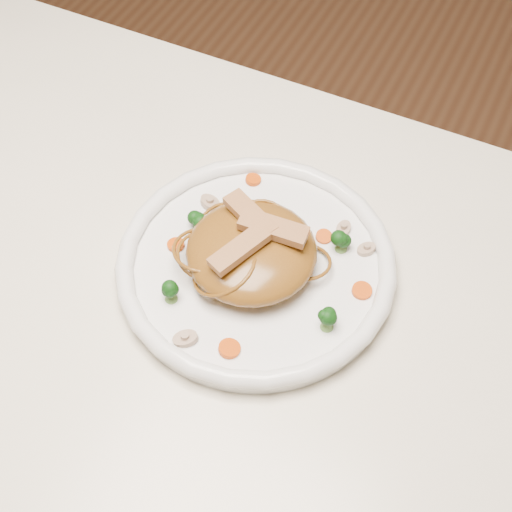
% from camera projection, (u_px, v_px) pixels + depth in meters
% --- Properties ---
extents(table, '(1.20, 0.80, 0.75)m').
position_uv_depth(table, '(160.00, 354.00, 0.86)').
color(table, beige).
rests_on(table, ground).
extents(plate, '(0.35, 0.35, 0.02)m').
position_uv_depth(plate, '(256.00, 268.00, 0.80)').
color(plate, white).
rests_on(plate, table).
extents(noodle_mound, '(0.18, 0.18, 0.05)m').
position_uv_depth(noodle_mound, '(252.00, 251.00, 0.78)').
color(noodle_mound, brown).
rests_on(noodle_mound, plate).
extents(chicken_a, '(0.07, 0.03, 0.01)m').
position_uv_depth(chicken_a, '(273.00, 228.00, 0.76)').
color(chicken_a, '#A3734D').
rests_on(chicken_a, noodle_mound).
extents(chicken_b, '(0.07, 0.05, 0.01)m').
position_uv_depth(chicken_b, '(250.00, 215.00, 0.77)').
color(chicken_b, '#A3734D').
rests_on(chicken_b, noodle_mound).
extents(chicken_c, '(0.05, 0.07, 0.01)m').
position_uv_depth(chicken_c, '(239.00, 249.00, 0.74)').
color(chicken_c, '#A3734D').
rests_on(chicken_c, noodle_mound).
extents(broccoli_0, '(0.03, 0.03, 0.03)m').
position_uv_depth(broccoli_0, '(342.00, 241.00, 0.80)').
color(broccoli_0, '#0E3A0C').
rests_on(broccoli_0, plate).
extents(broccoli_1, '(0.03, 0.03, 0.03)m').
position_uv_depth(broccoli_1, '(198.00, 218.00, 0.82)').
color(broccoli_1, '#0E3A0C').
rests_on(broccoli_1, plate).
extents(broccoli_2, '(0.03, 0.03, 0.03)m').
position_uv_depth(broccoli_2, '(170.00, 291.00, 0.76)').
color(broccoli_2, '#0E3A0C').
rests_on(broccoli_2, plate).
extents(broccoli_3, '(0.03, 0.03, 0.03)m').
position_uv_depth(broccoli_3, '(328.00, 319.00, 0.74)').
color(broccoli_3, '#0E3A0C').
rests_on(broccoli_3, plate).
extents(carrot_0, '(0.02, 0.02, 0.00)m').
position_uv_depth(carrot_0, '(324.00, 237.00, 0.82)').
color(carrot_0, '#CF4D07').
rests_on(carrot_0, plate).
extents(carrot_1, '(0.02, 0.02, 0.00)m').
position_uv_depth(carrot_1, '(176.00, 245.00, 0.81)').
color(carrot_1, '#CF4D07').
rests_on(carrot_1, plate).
extents(carrot_2, '(0.03, 0.03, 0.00)m').
position_uv_depth(carrot_2, '(362.00, 291.00, 0.77)').
color(carrot_2, '#CF4D07').
rests_on(carrot_2, plate).
extents(carrot_3, '(0.02, 0.02, 0.00)m').
position_uv_depth(carrot_3, '(253.00, 180.00, 0.87)').
color(carrot_3, '#CF4D07').
rests_on(carrot_3, plate).
extents(carrot_4, '(0.03, 0.03, 0.00)m').
position_uv_depth(carrot_4, '(229.00, 348.00, 0.73)').
color(carrot_4, '#CF4D07').
rests_on(carrot_4, plate).
extents(mushroom_0, '(0.04, 0.04, 0.01)m').
position_uv_depth(mushroom_0, '(185.00, 339.00, 0.74)').
color(mushroom_0, '#C1A990').
rests_on(mushroom_0, plate).
extents(mushroom_1, '(0.03, 0.03, 0.01)m').
position_uv_depth(mushroom_1, '(366.00, 249.00, 0.80)').
color(mushroom_1, '#C1A990').
rests_on(mushroom_1, plate).
extents(mushroom_2, '(0.04, 0.04, 0.01)m').
position_uv_depth(mushroom_2, '(210.00, 203.00, 0.84)').
color(mushroom_2, '#C1A990').
rests_on(mushroom_2, plate).
extents(mushroom_3, '(0.02, 0.02, 0.01)m').
position_uv_depth(mushroom_3, '(343.00, 229.00, 0.82)').
color(mushroom_3, '#C1A990').
rests_on(mushroom_3, plate).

